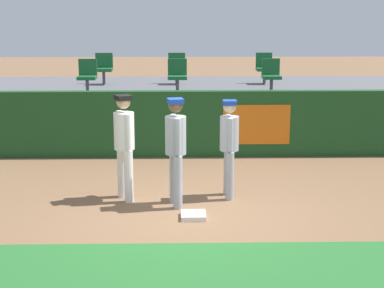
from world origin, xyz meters
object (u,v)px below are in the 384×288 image
seat_front_right (271,74)px  seat_back_center (177,67)px  player_runner_visitor (176,144)px  player_coach_visitor (229,142)px  player_fielder_home (124,140)px  first_base (193,215)px  seat_front_center (177,74)px  seat_front_left (87,74)px  seat_back_right (264,66)px  seat_back_left (104,67)px

seat_front_right → seat_back_center: (-2.32, 1.80, 0.00)m
player_runner_visitor → player_coach_visitor: bearing=104.0°
player_fielder_home → player_runner_visitor: (0.89, -0.36, -0.00)m
first_base → seat_back_center: bearing=92.1°
player_coach_visitor → seat_front_center: seat_front_center is taller
first_base → seat_front_left: 6.29m
player_runner_visitor → seat_back_right: (2.41, 6.71, 0.62)m
player_coach_visitor → seat_front_right: size_ratio=2.09×
player_runner_visitor → seat_back_right: seat_back_right is taller
seat_front_center → seat_front_left: bearing=-180.0°
player_runner_visitor → seat_back_left: 7.02m
seat_front_right → seat_back_right: (0.08, 1.80, 0.00)m
player_fielder_home → player_runner_visitor: size_ratio=1.00×
player_fielder_home → player_coach_visitor: player_fielder_home is taller
player_fielder_home → seat_back_right: size_ratio=2.22×
player_runner_visitor → seat_front_center: bearing=168.4°
seat_back_center → player_fielder_home: bearing=-98.1°
seat_back_right → seat_front_left: 4.91m
seat_front_center → seat_front_left: size_ratio=1.00×
player_coach_visitor → seat_back_center: 6.37m
seat_front_right → first_base: bearing=-110.2°
first_base → seat_back_center: (-0.28, 7.35, 1.66)m
seat_front_center → seat_front_right: bearing=-0.0°
player_runner_visitor → player_coach_visitor: 1.04m
player_runner_visitor → seat_front_center: (0.03, 4.91, 0.62)m
seat_front_center → seat_back_right: 2.98m
seat_back_right → seat_front_left: bearing=-158.5°
first_base → seat_front_left: bearing=113.8°
first_base → player_coach_visitor: bearing=58.7°
first_base → seat_back_right: seat_back_right is taller
seat_front_center → seat_back_center: 1.80m
player_coach_visitor → seat_front_right: seat_front_right is taller
seat_front_center → seat_back_left: size_ratio=1.00×
seat_front_left → first_base: bearing=-66.2°
seat_back_left → seat_back_center: size_ratio=1.00×
player_fielder_home → player_coach_visitor: bearing=66.5°
first_base → player_coach_visitor: 1.60m
player_fielder_home → seat_back_left: (-1.08, 6.35, 0.62)m
seat_front_right → player_fielder_home: bearing=-125.3°
player_fielder_home → player_runner_visitor: 0.96m
first_base → seat_back_right: 7.83m
seat_back_left → first_base: bearing=-72.9°
seat_back_right → seat_back_left: bearing=180.0°
player_fielder_home → seat_front_left: bearing=169.4°
player_fielder_home → seat_back_right: (3.30, 6.35, 0.62)m
seat_front_left → player_fielder_home: bearing=-74.4°
player_runner_visitor → seat_front_center: seat_front_center is taller
player_fielder_home → seat_front_center: seat_front_center is taller
player_runner_visitor → seat_front_right: size_ratio=2.21×
seat_back_right → first_base: bearing=-106.1°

